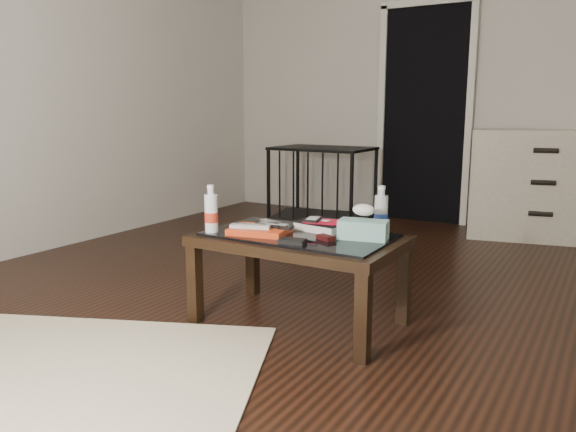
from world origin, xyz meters
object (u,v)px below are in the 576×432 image
at_px(pet_crate, 322,198).
at_px(water_bottle_left, 211,209).
at_px(water_bottle_right, 381,210).
at_px(tissue_box, 363,230).
at_px(dresser, 547,185).
at_px(coffee_table, 299,246).
at_px(textbook, 323,225).

xyz_separation_m(pet_crate, water_bottle_left, (0.69, -2.56, 0.35)).
distance_m(pet_crate, water_bottle_right, 2.61).
height_order(water_bottle_right, tissue_box, water_bottle_right).
bearing_deg(pet_crate, water_bottle_left, -88.17).
relative_size(pet_crate, water_bottle_right, 4.26).
distance_m(water_bottle_right, tissue_box, 0.18).
height_order(dresser, water_bottle_right, dresser).
xyz_separation_m(coffee_table, textbook, (0.06, 0.14, 0.09)).
xyz_separation_m(textbook, tissue_box, (0.25, -0.08, 0.02)).
height_order(coffee_table, pet_crate, pet_crate).
height_order(dresser, pet_crate, dresser).
xyz_separation_m(coffee_table, pet_crate, (-1.09, 2.37, -0.17)).
bearing_deg(water_bottle_left, textbook, 35.44).
bearing_deg(dresser, water_bottle_right, -112.92).
height_order(water_bottle_left, water_bottle_right, same).
height_order(textbook, water_bottle_left, water_bottle_left).
distance_m(pet_crate, water_bottle_left, 2.67).
relative_size(water_bottle_left, tissue_box, 1.03).
distance_m(coffee_table, water_bottle_right, 0.44).
bearing_deg(textbook, tissue_box, -7.92).
xyz_separation_m(water_bottle_left, water_bottle_right, (0.74, 0.41, 0.00)).
xyz_separation_m(dresser, tissue_box, (-0.51, -2.62, 0.06)).
relative_size(textbook, water_bottle_right, 1.05).
relative_size(pet_crate, water_bottle_left, 4.26).
height_order(pet_crate, water_bottle_left, pet_crate).
height_order(textbook, tissue_box, tissue_box).
bearing_deg(coffee_table, water_bottle_right, 32.52).
distance_m(dresser, water_bottle_right, 2.51).
xyz_separation_m(coffee_table, water_bottle_right, (0.34, 0.22, 0.18)).
bearing_deg(water_bottle_left, tissue_box, 19.11).
bearing_deg(tissue_box, pet_crate, 109.81).
xyz_separation_m(dresser, pet_crate, (-1.92, -0.30, -0.22)).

